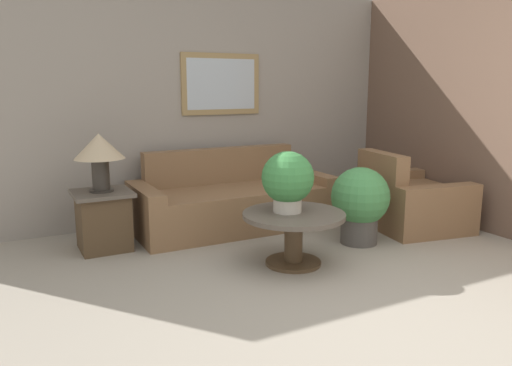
{
  "coord_description": "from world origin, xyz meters",
  "views": [
    {
      "loc": [
        -2.26,
        -2.23,
        1.52
      ],
      "look_at": [
        -0.06,
        1.97,
        0.59
      ],
      "focal_mm": 35.0,
      "sensor_mm": 36.0,
      "label": 1
    }
  ],
  "objects_px": {
    "armchair": "(408,202)",
    "coffee_table": "(294,227)",
    "side_table": "(103,220)",
    "potted_plant_floor": "(360,202)",
    "table_lamp": "(99,150)",
    "potted_plant_on_table": "(288,180)",
    "couch_main": "(233,202)"
  },
  "relations": [
    {
      "from": "armchair",
      "to": "table_lamp",
      "type": "relative_size",
      "value": 2.33
    },
    {
      "from": "side_table",
      "to": "coffee_table",
      "type": "bearing_deg",
      "value": -40.78
    },
    {
      "from": "couch_main",
      "to": "coffee_table",
      "type": "bearing_deg",
      "value": -91.6
    },
    {
      "from": "couch_main",
      "to": "armchair",
      "type": "relative_size",
      "value": 1.71
    },
    {
      "from": "armchair",
      "to": "coffee_table",
      "type": "height_order",
      "value": "armchair"
    },
    {
      "from": "coffee_table",
      "to": "side_table",
      "type": "height_order",
      "value": "side_table"
    },
    {
      "from": "potted_plant_on_table",
      "to": "potted_plant_floor",
      "type": "relative_size",
      "value": 0.69
    },
    {
      "from": "armchair",
      "to": "table_lamp",
      "type": "distance_m",
      "value": 3.25
    },
    {
      "from": "armchair",
      "to": "coffee_table",
      "type": "relative_size",
      "value": 1.42
    },
    {
      "from": "coffee_table",
      "to": "armchair",
      "type": "bearing_deg",
      "value": 14.23
    },
    {
      "from": "couch_main",
      "to": "armchair",
      "type": "xyz_separation_m",
      "value": [
        1.7,
        -0.86,
        -0.0
      ]
    },
    {
      "from": "armchair",
      "to": "side_table",
      "type": "xyz_separation_m",
      "value": [
        -3.09,
        0.73,
        0.01
      ]
    },
    {
      "from": "armchair",
      "to": "side_table",
      "type": "height_order",
      "value": "armchair"
    },
    {
      "from": "table_lamp",
      "to": "armchair",
      "type": "bearing_deg",
      "value": -13.31
    },
    {
      "from": "coffee_table",
      "to": "table_lamp",
      "type": "height_order",
      "value": "table_lamp"
    },
    {
      "from": "couch_main",
      "to": "coffee_table",
      "type": "relative_size",
      "value": 2.43
    },
    {
      "from": "potted_plant_on_table",
      "to": "side_table",
      "type": "bearing_deg",
      "value": 139.79
    },
    {
      "from": "armchair",
      "to": "potted_plant_floor",
      "type": "bearing_deg",
      "value": 114.82
    },
    {
      "from": "armchair",
      "to": "potted_plant_floor",
      "type": "height_order",
      "value": "armchair"
    },
    {
      "from": "coffee_table",
      "to": "side_table",
      "type": "distance_m",
      "value": 1.8
    },
    {
      "from": "couch_main",
      "to": "potted_plant_floor",
      "type": "distance_m",
      "value": 1.39
    },
    {
      "from": "armchair",
      "to": "side_table",
      "type": "bearing_deg",
      "value": 86.19
    },
    {
      "from": "side_table",
      "to": "potted_plant_floor",
      "type": "height_order",
      "value": "potted_plant_floor"
    },
    {
      "from": "couch_main",
      "to": "potted_plant_on_table",
      "type": "distance_m",
      "value": 1.33
    },
    {
      "from": "armchair",
      "to": "potted_plant_on_table",
      "type": "height_order",
      "value": "potted_plant_on_table"
    },
    {
      "from": "side_table",
      "to": "table_lamp",
      "type": "xyz_separation_m",
      "value": [
        0.0,
        0.0,
        0.65
      ]
    },
    {
      "from": "coffee_table",
      "to": "potted_plant_on_table",
      "type": "height_order",
      "value": "potted_plant_on_table"
    },
    {
      "from": "side_table",
      "to": "table_lamp",
      "type": "height_order",
      "value": "table_lamp"
    },
    {
      "from": "table_lamp",
      "to": "coffee_table",
      "type": "bearing_deg",
      "value": -40.78
    },
    {
      "from": "couch_main",
      "to": "table_lamp",
      "type": "height_order",
      "value": "table_lamp"
    },
    {
      "from": "coffee_table",
      "to": "potted_plant_floor",
      "type": "height_order",
      "value": "potted_plant_floor"
    },
    {
      "from": "potted_plant_on_table",
      "to": "couch_main",
      "type": "bearing_deg",
      "value": 86.79
    }
  ]
}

